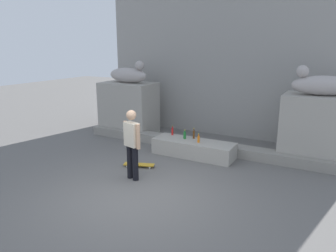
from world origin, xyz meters
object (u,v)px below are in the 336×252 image
at_px(bottle_orange, 199,139).
at_px(bottle_brown, 194,134).
at_px(statue_reclining_right, 323,85).
at_px(bottle_green, 185,135).
at_px(statue_reclining_left, 129,75).
at_px(skateboard, 139,165).
at_px(skater, 132,142).
at_px(bottle_red, 172,131).

height_order(bottle_orange, bottle_brown, bottle_brown).
distance_m(statue_reclining_right, bottle_orange, 3.53).
height_order(bottle_brown, bottle_green, bottle_brown).
height_order(statue_reclining_left, bottle_brown, statue_reclining_left).
distance_m(skateboard, bottle_orange, 1.82).
height_order(skater, bottle_orange, skater).
bearing_deg(bottle_green, bottle_orange, -16.63).
distance_m(statue_reclining_left, statue_reclining_right, 6.15).
relative_size(statue_reclining_right, skater, 1.01).
xyz_separation_m(statue_reclining_right, skater, (-3.67, -3.40, -1.18)).
bearing_deg(statue_reclining_right, bottle_brown, 5.21).
bearing_deg(bottle_green, skateboard, -110.60).
bearing_deg(statue_reclining_right, statue_reclining_left, -12.51).
relative_size(statue_reclining_right, bottle_red, 5.96).
distance_m(bottle_orange, bottle_brown, 0.41).
height_order(bottle_orange, bottle_red, bottle_red).
bearing_deg(statue_reclining_left, bottle_green, -17.00).
relative_size(skater, skateboard, 2.04).
height_order(statue_reclining_right, bottle_green, statue_reclining_right).
xyz_separation_m(statue_reclining_left, bottle_brown, (2.98, -1.01, -1.52)).
bearing_deg(bottle_red, skater, -84.79).
xyz_separation_m(statue_reclining_left, statue_reclining_right, (6.15, -0.00, 0.00)).
relative_size(statue_reclining_right, skateboard, 2.05).
bearing_deg(bottle_orange, bottle_green, 163.37).
bearing_deg(skateboard, statue_reclining_left, 109.00).
xyz_separation_m(skater, bottle_brown, (0.50, 2.39, -0.34)).
distance_m(skater, skateboard, 1.15).
bearing_deg(statue_reclining_right, skateboard, 21.72).
height_order(skater, bottle_red, skater).
bearing_deg(bottle_green, skater, -97.08).
relative_size(bottle_brown, bottle_green, 1.14).
relative_size(statue_reclining_left, bottle_red, 5.84).
distance_m(statue_reclining_left, bottle_orange, 3.84).
distance_m(skater, bottle_orange, 2.27).
height_order(skateboard, bottle_red, bottle_red).
height_order(bottle_orange, bottle_green, bottle_green).
bearing_deg(bottle_brown, skater, -101.80).
bearing_deg(skater, bottle_brown, 93.53).
bearing_deg(bottle_red, bottle_orange, -18.23).
bearing_deg(skateboard, statue_reclining_right, 14.22).
bearing_deg(bottle_brown, statue_reclining_right, 17.68).
relative_size(statue_reclining_left, skateboard, 2.01).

